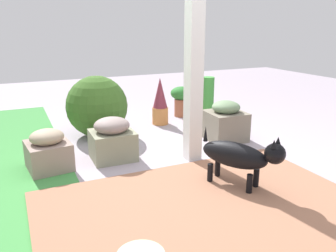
# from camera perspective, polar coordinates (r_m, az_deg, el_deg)

# --- Properties ---
(ground_plane) EXTENTS (12.00, 12.00, 0.00)m
(ground_plane) POSITION_cam_1_polar(r_m,az_deg,el_deg) (3.30, 3.26, -6.88)
(ground_plane) COLOR #9F94A0
(brick_path) EXTENTS (1.80, 2.40, 0.02)m
(brick_path) POSITION_cam_1_polar(r_m,az_deg,el_deg) (2.55, 7.41, -14.35)
(brick_path) COLOR #99664C
(brick_path) RESTS_ON ground
(porch_pillar) EXTENTS (0.14, 0.14, 2.26)m
(porch_pillar) POSITION_cam_1_polar(r_m,az_deg,el_deg) (3.27, 4.39, 13.35)
(porch_pillar) COLOR white
(porch_pillar) RESTS_ON ground
(stone_planter_nearest) EXTENTS (0.44, 0.44, 0.47)m
(stone_planter_nearest) POSITION_cam_1_polar(r_m,az_deg,el_deg) (4.06, 9.50, 0.67)
(stone_planter_nearest) COLOR slate
(stone_planter_nearest) RESTS_ON ground
(stone_planter_mid) EXTENTS (0.40, 0.43, 0.43)m
(stone_planter_mid) POSITION_cam_1_polar(r_m,az_deg,el_deg) (3.48, -9.21, -2.19)
(stone_planter_mid) COLOR gray
(stone_planter_mid) RESTS_ON ground
(stone_planter_far) EXTENTS (0.44, 0.42, 0.39)m
(stone_planter_far) POSITION_cam_1_polar(r_m,az_deg,el_deg) (3.39, -19.26, -3.94)
(stone_planter_far) COLOR gray
(stone_planter_far) RESTS_ON ground
(round_shrub) EXTENTS (0.73, 0.73, 0.73)m
(round_shrub) POSITION_cam_1_polar(r_m,az_deg,el_deg) (4.20, -11.71, 3.22)
(round_shrub) COLOR #355B20
(round_shrub) RESTS_ON ground
(terracotta_pot_broad) EXTENTS (0.32, 0.32, 0.44)m
(terracotta_pot_broad) POSITION_cam_1_polar(r_m,az_deg,el_deg) (5.05, 2.24, 4.62)
(terracotta_pot_broad) COLOR #99553B
(terracotta_pot_broad) RESTS_ON ground
(terracotta_pot_spiky) EXTENTS (0.22, 0.22, 0.63)m
(terracotta_pot_spiky) POSITION_cam_1_polar(r_m,az_deg,el_deg) (4.63, -1.32, 3.95)
(terracotta_pot_spiky) COLOR #C7793F
(terracotta_pot_spiky) RESTS_ON ground
(terracotta_pot_tall) EXTENTS (0.28, 0.28, 0.64)m
(terracotta_pot_tall) POSITION_cam_1_polar(r_m,az_deg,el_deg) (4.68, 6.60, 3.12)
(terracotta_pot_tall) COLOR #B77450
(terracotta_pot_tall) RESTS_ON ground
(dog) EXTENTS (0.68, 0.47, 0.49)m
(dog) POSITION_cam_1_polar(r_m,az_deg,el_deg) (2.87, 11.81, -4.81)
(dog) COLOR black
(dog) RESTS_ON ground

